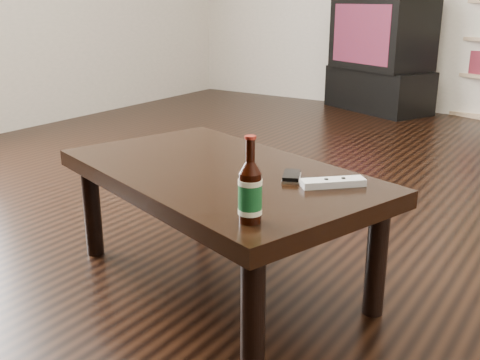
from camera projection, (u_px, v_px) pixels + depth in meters
The scene contains 7 objects.
floor at pixel (258, 226), 2.45m from camera, with size 5.00×6.00×0.01m, color black.
tv_stand at pixel (378, 90), 4.92m from camera, with size 0.91×0.45×0.36m, color black.
tv at pixel (382, 33), 4.78m from camera, with size 0.93×0.79×0.60m.
coffee_table at pixel (218, 184), 1.87m from camera, with size 1.24×0.94×0.41m.
beer_bottle at pixel (250, 192), 1.39m from camera, with size 0.06×0.06×0.22m.
phone at pixel (291, 176), 1.74m from camera, with size 0.09×0.12×0.02m.
remote at pixel (333, 183), 1.67m from camera, with size 0.18×0.17×0.02m.
Camera 1 is at (1.19, -1.93, 0.95)m, focal length 42.00 mm.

